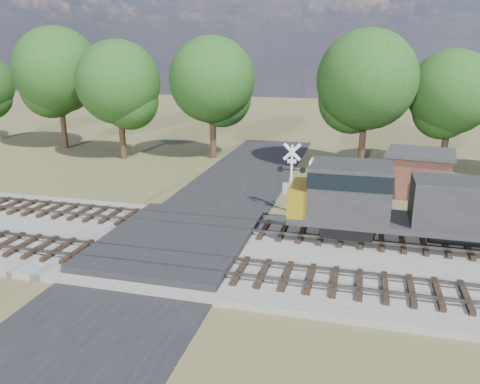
# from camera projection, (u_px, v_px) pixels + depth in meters

# --- Properties ---
(ground) EXTENTS (160.00, 160.00, 0.00)m
(ground) POSITION_uv_depth(u_px,v_px,m) (173.00, 251.00, 23.14)
(ground) COLOR #494B28
(ground) RESTS_ON ground
(ballast_bed) EXTENTS (140.00, 10.00, 0.30)m
(ballast_bed) POSITION_uv_depth(u_px,v_px,m) (383.00, 266.00, 21.16)
(ballast_bed) COLOR gray
(ballast_bed) RESTS_ON ground
(road) EXTENTS (7.00, 60.00, 0.08)m
(road) POSITION_uv_depth(u_px,v_px,m) (173.00, 250.00, 23.13)
(road) COLOR black
(road) RESTS_ON ground
(crossing_panel) EXTENTS (7.00, 9.00, 0.62)m
(crossing_panel) POSITION_uv_depth(u_px,v_px,m) (176.00, 241.00, 23.51)
(crossing_panel) COLOR #262628
(crossing_panel) RESTS_ON ground
(track_near) EXTENTS (140.00, 2.60, 0.33)m
(track_near) POSITION_uv_depth(u_px,v_px,m) (221.00, 268.00, 20.42)
(track_near) COLOR black
(track_near) RESTS_ON ballast_bed
(track_far) EXTENTS (140.00, 2.60, 0.33)m
(track_far) POSITION_uv_depth(u_px,v_px,m) (248.00, 228.00, 25.05)
(track_far) COLOR black
(track_far) RESTS_ON ballast_bed
(crossing_signal_far) EXTENTS (1.73, 0.37, 4.28)m
(crossing_signal_far) POSITION_uv_depth(u_px,v_px,m) (290.00, 183.00, 28.36)
(crossing_signal_far) COLOR silver
(crossing_signal_far) RESTS_ON ground
(equipment_shed) EXTENTS (4.98, 4.98, 2.98)m
(equipment_shed) POSITION_uv_depth(u_px,v_px,m) (419.00, 173.00, 31.98)
(equipment_shed) COLOR #45271D
(equipment_shed) RESTS_ON ground
(treeline) EXTENTS (79.60, 11.30, 11.86)m
(treeline) POSITION_uv_depth(u_px,v_px,m) (284.00, 85.00, 39.57)
(treeline) COLOR black
(treeline) RESTS_ON ground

